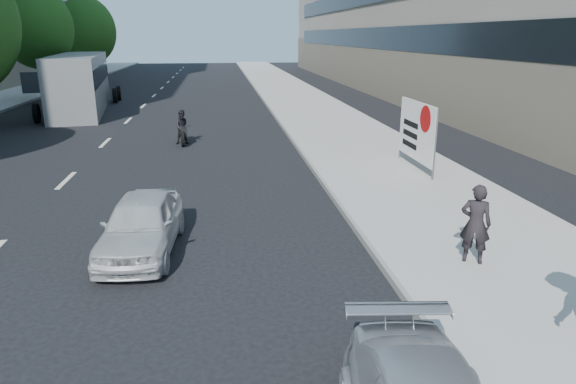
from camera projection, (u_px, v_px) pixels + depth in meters
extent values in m
plane|color=black|center=(314.00, 284.00, 9.46)|extent=(160.00, 160.00, 0.00)
cube|color=#A9A59E|center=(320.00, 115.00, 28.90)|extent=(5.00, 120.00, 0.15)
cylinder|color=#382616|center=(43.00, 79.00, 35.72)|extent=(0.30, 0.30, 2.97)
ellipsoid|color=#1A4412|center=(36.00, 28.00, 34.73)|extent=(4.80, 4.80, 5.52)
cylinder|color=#382616|center=(90.00, 69.00, 49.04)|extent=(0.30, 0.30, 2.62)
ellipsoid|color=#1A4412|center=(86.00, 31.00, 48.03)|extent=(5.40, 5.40, 6.21)
imported|color=black|center=(476.00, 224.00, 9.83)|extent=(0.69, 0.61, 1.58)
cylinder|color=#4C4C4C|center=(435.00, 145.00, 15.42)|extent=(0.06, 0.06, 2.20)
cylinder|color=#4C4C4C|center=(401.00, 128.00, 18.26)|extent=(0.06, 0.06, 2.20)
cube|color=white|center=(417.00, 131.00, 16.79)|extent=(0.04, 3.00, 1.90)
cylinder|color=#A50C0C|center=(425.00, 119.00, 15.98)|extent=(0.01, 0.84, 0.84)
cube|color=black|center=(411.00, 124.00, 17.22)|extent=(0.01, 1.30, 0.18)
cube|color=black|center=(410.00, 134.00, 17.32)|extent=(0.01, 1.30, 0.18)
cube|color=black|center=(409.00, 144.00, 17.42)|extent=(0.01, 1.30, 0.18)
imported|color=silver|center=(142.00, 224.00, 10.76)|extent=(1.68, 3.66, 1.22)
cylinder|color=black|center=(183.00, 139.00, 21.04)|extent=(0.19, 0.65, 0.64)
cylinder|color=black|center=(185.00, 133.00, 22.36)|extent=(0.19, 0.65, 0.64)
cube|color=black|center=(183.00, 131.00, 21.63)|extent=(0.38, 1.22, 0.35)
imported|color=black|center=(183.00, 127.00, 21.49)|extent=(0.75, 0.61, 1.42)
cube|color=slate|center=(81.00, 83.00, 30.86)|extent=(4.14, 12.23, 3.30)
cube|color=black|center=(57.00, 74.00, 30.54)|extent=(1.65, 11.40, 1.00)
cube|color=black|center=(101.00, 73.00, 30.86)|extent=(1.65, 11.40, 1.00)
cube|color=black|center=(48.00, 82.00, 25.00)|extent=(2.39, 0.39, 1.00)
cylinder|color=black|center=(37.00, 113.00, 26.78)|extent=(0.39, 1.02, 1.00)
cylinder|color=black|center=(86.00, 112.00, 27.09)|extent=(0.39, 1.02, 1.00)
cylinder|color=black|center=(48.00, 108.00, 28.67)|extent=(0.39, 1.02, 1.00)
cylinder|color=black|center=(95.00, 107.00, 28.99)|extent=(0.39, 1.02, 1.00)
cylinder|color=black|center=(76.00, 96.00, 34.36)|extent=(0.39, 1.02, 1.00)
cylinder|color=black|center=(115.00, 95.00, 34.68)|extent=(0.39, 1.02, 1.00)
cylinder|color=black|center=(82.00, 94.00, 35.78)|extent=(0.39, 1.02, 1.00)
cylinder|color=black|center=(119.00, 93.00, 36.10)|extent=(0.39, 1.02, 1.00)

